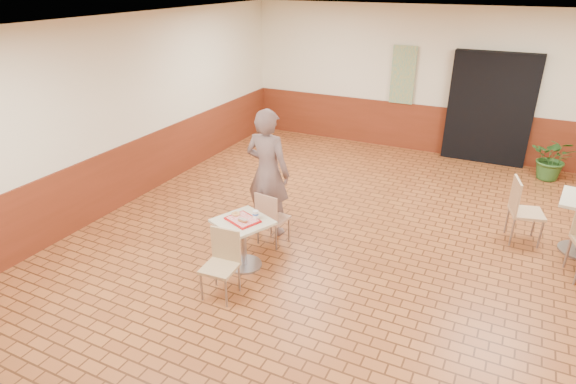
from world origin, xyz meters
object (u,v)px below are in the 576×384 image
at_px(main_table, 243,236).
at_px(paper_cup, 256,214).
at_px(chair_main_front, 222,260).
at_px(long_john_donut, 243,220).
at_px(potted_plant, 553,159).
at_px(chair_main_back, 270,216).
at_px(ring_donut, 236,214).
at_px(customer, 268,173).
at_px(serving_tray, 243,220).
at_px(chair_second_left, 522,207).

distance_m(main_table, paper_cup, 0.34).
bearing_deg(chair_main_front, long_john_donut, 90.32).
relative_size(long_john_donut, potted_plant, 0.18).
xyz_separation_m(main_table, chair_main_back, (0.05, 0.65, -0.00)).
distance_m(main_table, potted_plant, 6.25).
distance_m(chair_main_back, ring_donut, 0.68).
relative_size(chair_main_front, ring_donut, 7.28).
bearing_deg(long_john_donut, chair_main_front, -85.82).
xyz_separation_m(main_table, potted_plant, (3.66, 5.06, -0.04)).
distance_m(customer, serving_tray, 1.03).
relative_size(ring_donut, paper_cup, 1.19).
height_order(paper_cup, potted_plant, potted_plant).
bearing_deg(customer, ring_donut, 94.46).
xyz_separation_m(customer, ring_donut, (0.02, -0.93, -0.23)).
relative_size(customer, paper_cup, 19.65).
relative_size(paper_cup, chair_second_left, 0.10).
bearing_deg(long_john_donut, serving_tray, 121.18).
xyz_separation_m(long_john_donut, paper_cup, (0.09, 0.17, 0.03)).
bearing_deg(serving_tray, ring_donut, 157.96).
bearing_deg(serving_tray, customer, 99.20).
height_order(main_table, serving_tray, serving_tray).
xyz_separation_m(long_john_donut, potted_plant, (3.62, 5.13, -0.30)).
height_order(main_table, chair_main_front, chair_main_front).
relative_size(chair_main_front, paper_cup, 8.65).
xyz_separation_m(serving_tray, paper_cup, (0.13, 0.11, 0.06)).
xyz_separation_m(chair_main_front, serving_tray, (-0.08, 0.62, 0.22)).
xyz_separation_m(chair_main_front, chair_main_back, (-0.03, 1.27, -0.01)).
bearing_deg(serving_tray, chair_main_back, 85.34).
bearing_deg(customer, long_john_donut, 103.69).
bearing_deg(serving_tray, paper_cup, 38.94).
xyz_separation_m(chair_main_front, chair_second_left, (3.12, 2.94, 0.06)).
xyz_separation_m(customer, long_john_donut, (0.20, -1.05, -0.23)).
relative_size(chair_main_front, serving_tray, 2.07).
bearing_deg(paper_cup, chair_main_back, 98.15).
distance_m(main_table, chair_main_back, 0.65).
height_order(serving_tray, long_john_donut, long_john_donut).
distance_m(long_john_donut, paper_cup, 0.20).
height_order(ring_donut, chair_second_left, chair_second_left).
relative_size(main_table, chair_main_front, 0.81).
distance_m(chair_main_front, paper_cup, 0.78).
height_order(serving_tray, ring_donut, ring_donut).
xyz_separation_m(main_table, ring_donut, (-0.14, 0.05, 0.26)).
distance_m(customer, potted_plant, 5.61).
height_order(customer, potted_plant, customer).
distance_m(main_table, serving_tray, 0.23).
bearing_deg(potted_plant, customer, -133.18).
bearing_deg(potted_plant, main_table, -125.90).
relative_size(chair_main_back, long_john_donut, 5.51).
xyz_separation_m(customer, potted_plant, (3.82, 4.07, -0.53)).
relative_size(ring_donut, chair_second_left, 0.12).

